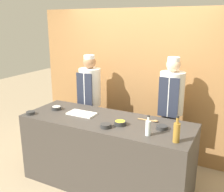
# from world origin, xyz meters

# --- Properties ---
(ground_plane) EXTENTS (14.00, 14.00, 0.00)m
(ground_plane) POSITION_xyz_m (0.00, 0.00, 0.00)
(ground_plane) COLOR tan
(cabinet_wall) EXTENTS (3.58, 0.18, 2.40)m
(cabinet_wall) POSITION_xyz_m (0.00, 1.16, 1.20)
(cabinet_wall) COLOR olive
(cabinet_wall) RESTS_ON ground_plane
(counter) EXTENTS (2.27, 0.83, 0.96)m
(counter) POSITION_xyz_m (0.00, 0.00, 0.48)
(counter) COLOR #3D3833
(counter) RESTS_ON ground_plane
(sauce_bowl_red) EXTENTS (0.12, 0.12, 0.04)m
(sauce_bowl_red) POSITION_xyz_m (-1.03, -0.30, 0.98)
(sauce_bowl_red) COLOR #2D2D2D
(sauce_bowl_red) RESTS_ON counter
(sauce_bowl_yellow) EXTENTS (0.15, 0.15, 0.05)m
(sauce_bowl_yellow) POSITION_xyz_m (0.24, -0.08, 0.99)
(sauce_bowl_yellow) COLOR #2D2D2D
(sauce_bowl_yellow) RESTS_ON counter
(sauce_bowl_green) EXTENTS (0.14, 0.14, 0.05)m
(sauce_bowl_green) POSITION_xyz_m (0.74, 0.03, 0.98)
(sauce_bowl_green) COLOR #2D2D2D
(sauce_bowl_green) RESTS_ON counter
(sauce_bowl_brown) EXTENTS (0.14, 0.14, 0.05)m
(sauce_bowl_brown) POSITION_xyz_m (0.12, -0.24, 0.98)
(sauce_bowl_brown) COLOR #2D2D2D
(sauce_bowl_brown) RESTS_ON counter
(sauce_bowl_white) EXTENTS (0.14, 0.14, 0.05)m
(sauce_bowl_white) POSITION_xyz_m (-0.84, 0.03, 0.98)
(sauce_bowl_white) COLOR #2D2D2D
(sauce_bowl_white) RESTS_ON counter
(cutting_board) EXTENTS (0.39, 0.21, 0.02)m
(cutting_board) POSITION_xyz_m (-0.40, 0.02, 0.97)
(cutting_board) COLOR white
(cutting_board) RESTS_ON counter
(bottle_vinegar) EXTENTS (0.07, 0.07, 0.30)m
(bottle_vinegar) POSITION_xyz_m (0.98, -0.24, 1.07)
(bottle_vinegar) COLOR olive
(bottle_vinegar) RESTS_ON counter
(bottle_clear) EXTENTS (0.06, 0.06, 0.24)m
(bottle_clear) POSITION_xyz_m (0.65, -0.22, 1.05)
(bottle_clear) COLOR silver
(bottle_clear) RESTS_ON counter
(wooden_spoon) EXTENTS (0.27, 0.05, 0.03)m
(wooden_spoon) POSITION_xyz_m (0.54, 0.21, 0.97)
(wooden_spoon) COLOR #B2844C
(wooden_spoon) RESTS_ON counter
(chef_left) EXTENTS (0.35, 0.35, 1.69)m
(chef_left) POSITION_xyz_m (-0.67, 0.68, 0.92)
(chef_left) COLOR #28282D
(chef_left) RESTS_ON ground_plane
(chef_right) EXTENTS (0.34, 0.34, 1.74)m
(chef_right) POSITION_xyz_m (0.67, 0.68, 0.95)
(chef_right) COLOR #28282D
(chef_right) RESTS_ON ground_plane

